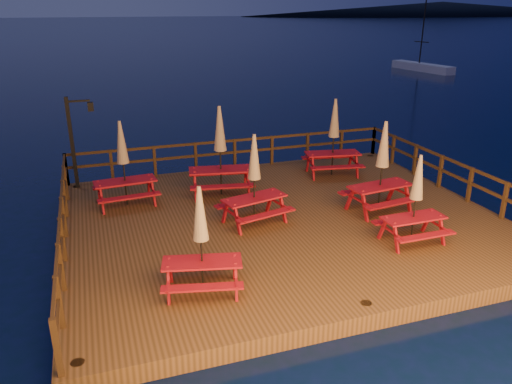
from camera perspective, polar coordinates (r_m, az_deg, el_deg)
ground at (r=14.46m, az=3.08°, el=-4.36°), size 500.00×500.00×0.00m
deck at (r=14.38m, az=3.09°, el=-3.64°), size 12.00×10.00×0.40m
deck_piles at (r=14.59m, az=3.05°, el=-5.43°), size 11.44×9.44×1.40m
railing at (r=15.57m, az=0.74°, el=2.15°), size 11.80×9.75×1.10m
lamp_post at (r=17.15m, az=-19.87°, el=6.25°), size 0.85×0.18×3.00m
headland_right at (r=307.75m, az=20.52°, el=19.05°), size 230.40×86.40×7.00m
sailboat at (r=52.16m, az=18.44°, el=13.38°), size 2.22×7.31×10.70m
picnic_table_0 at (r=17.65m, az=8.87°, el=6.32°), size 2.14×1.86×2.71m
picnic_table_1 at (r=10.29m, az=-6.31°, el=-5.32°), size 1.92×1.70×2.37m
picnic_table_2 at (r=13.00m, az=17.81°, el=-0.66°), size 1.63×1.35×2.32m
picnic_table_3 at (r=13.47m, az=-0.20°, el=1.60°), size 2.06×1.83×2.53m
picnic_table_4 at (r=14.70m, az=14.21°, el=2.94°), size 2.06×1.77×2.68m
picnic_table_5 at (r=15.56m, az=-4.11°, el=4.83°), size 2.24×1.96×2.84m
picnic_table_6 at (r=15.24m, az=-14.94°, el=3.30°), size 1.92×1.63×2.58m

